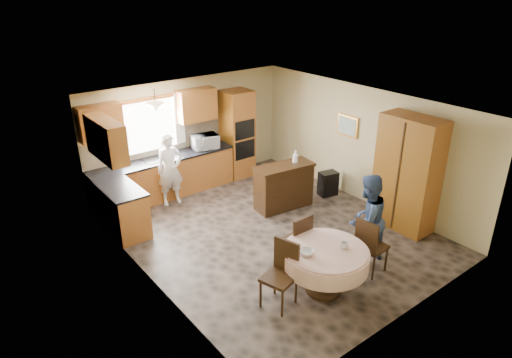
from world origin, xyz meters
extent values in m
cube|color=brown|center=(0.00, 0.00, 0.00)|extent=(5.00, 6.00, 0.01)
cube|color=white|center=(0.00, 0.00, 2.50)|extent=(5.00, 6.00, 0.01)
cube|color=tan|center=(0.00, 3.00, 1.25)|extent=(5.00, 0.02, 2.50)
cube|color=tan|center=(0.00, -3.00, 1.25)|extent=(5.00, 0.02, 2.50)
cube|color=tan|center=(-2.50, 0.00, 1.25)|extent=(0.02, 6.00, 2.50)
cube|color=tan|center=(2.50, 0.00, 1.25)|extent=(0.02, 6.00, 2.50)
cube|color=white|center=(-1.00, 2.98, 1.60)|extent=(1.40, 0.03, 1.10)
cube|color=white|center=(-1.75, 2.93, 1.65)|extent=(0.22, 0.02, 1.15)
cube|color=white|center=(-0.25, 2.93, 1.65)|extent=(0.22, 0.02, 1.15)
cube|color=#B76331|center=(-0.85, 2.70, 0.44)|extent=(3.30, 0.60, 0.88)
cube|color=black|center=(-0.85, 2.70, 0.90)|extent=(3.30, 0.64, 0.04)
cube|color=#B76331|center=(-2.20, 1.80, 0.44)|extent=(0.60, 1.20, 0.88)
cube|color=black|center=(-2.20, 1.80, 0.90)|extent=(0.64, 1.20, 0.04)
cube|color=beige|center=(-0.85, 2.99, 1.18)|extent=(3.30, 0.02, 0.55)
cube|color=#A35728|center=(-2.05, 2.83, 1.91)|extent=(0.85, 0.33, 0.72)
cube|color=#A35728|center=(0.15, 2.83, 1.91)|extent=(0.90, 0.33, 0.72)
cube|color=#A35728|center=(-2.33, 1.80, 1.91)|extent=(0.33, 1.20, 0.72)
cube|color=#B76331|center=(1.15, 2.69, 1.06)|extent=(0.66, 0.62, 2.12)
cube|color=black|center=(1.15, 2.38, 1.25)|extent=(0.56, 0.01, 0.45)
cube|color=black|center=(1.15, 2.38, 0.75)|extent=(0.56, 0.01, 0.45)
cone|color=beige|center=(-1.00, 2.50, 2.12)|extent=(0.36, 0.36, 0.18)
cube|color=#3A2310|center=(0.89, 0.66, 0.45)|extent=(1.32, 0.67, 0.91)
cube|color=black|center=(2.08, 0.51, 0.27)|extent=(0.45, 0.36, 0.55)
cube|color=#B76331|center=(2.22, -1.36, 1.12)|extent=(0.58, 1.17, 2.23)
cylinder|color=#3A2310|center=(-0.48, -1.87, 0.35)|extent=(0.20, 0.20, 0.69)
cylinder|color=#3A2310|center=(-0.48, -1.87, 0.02)|extent=(0.59, 0.59, 0.04)
cylinder|color=beige|center=(-0.48, -1.87, 0.73)|extent=(1.27, 1.27, 0.05)
cylinder|color=beige|center=(-0.48, -1.87, 0.60)|extent=(1.33, 1.33, 0.27)
cube|color=#3A2310|center=(-1.27, -1.70, 0.48)|extent=(0.55, 0.55, 0.05)
cube|color=#3A2310|center=(-1.08, -1.65, 0.77)|extent=(0.16, 0.42, 0.53)
cylinder|color=#3A2310|center=(-1.46, -1.89, 0.23)|extent=(0.04, 0.04, 0.46)
cylinder|color=#3A2310|center=(-1.08, -1.89, 0.23)|extent=(0.04, 0.04, 0.46)
cylinder|color=#3A2310|center=(-1.46, -1.51, 0.23)|extent=(0.04, 0.04, 0.46)
cylinder|color=#3A2310|center=(-1.08, -1.51, 0.23)|extent=(0.04, 0.04, 0.46)
cube|color=#3A2310|center=(-0.41, -1.08, 0.47)|extent=(0.45, 0.45, 0.05)
cube|color=#3A2310|center=(-0.41, -1.28, 0.75)|extent=(0.42, 0.05, 0.52)
cylinder|color=#3A2310|center=(-0.60, -1.27, 0.23)|extent=(0.04, 0.04, 0.45)
cylinder|color=#3A2310|center=(-0.22, -1.27, 0.23)|extent=(0.04, 0.04, 0.45)
cylinder|color=#3A2310|center=(-0.60, -0.90, 0.23)|extent=(0.04, 0.04, 0.45)
cylinder|color=#3A2310|center=(-0.22, -0.90, 0.23)|extent=(0.04, 0.04, 0.45)
cube|color=#3A2310|center=(0.51, -1.98, 0.47)|extent=(0.47, 0.47, 0.05)
cube|color=#3A2310|center=(0.32, -1.99, 0.75)|extent=(0.08, 0.42, 0.52)
cylinder|color=#3A2310|center=(0.32, -2.16, 0.22)|extent=(0.04, 0.04, 0.45)
cylinder|color=#3A2310|center=(0.70, -2.16, 0.22)|extent=(0.04, 0.04, 0.45)
cylinder|color=#3A2310|center=(0.32, -1.79, 0.22)|extent=(0.04, 0.04, 0.45)
cylinder|color=#3A2310|center=(0.70, -1.79, 0.22)|extent=(0.04, 0.04, 0.45)
cube|color=gold|center=(2.47, 0.41, 1.58)|extent=(0.05, 0.56, 0.46)
cube|color=silver|center=(2.44, 0.41, 1.58)|extent=(0.01, 0.46, 0.37)
imported|color=silver|center=(0.21, 2.65, 1.08)|extent=(0.65, 0.50, 0.32)
imported|color=silver|center=(-0.89, 2.30, 0.79)|extent=(0.62, 0.45, 1.57)
imported|color=navy|center=(0.64, -1.72, 0.81)|extent=(0.80, 0.63, 1.62)
imported|color=#B2B2B2|center=(0.48, 0.66, 0.93)|extent=(0.25, 0.25, 0.05)
imported|color=silver|center=(1.19, 0.66, 1.07)|extent=(0.15, 0.15, 0.32)
imported|color=#B2B2B2|center=(-0.24, -2.02, 0.81)|extent=(0.14, 0.14, 0.10)
imported|color=#B2B2B2|center=(-0.82, -1.79, 0.79)|extent=(0.22, 0.22, 0.07)
camera|label=1|loc=(-4.93, -5.86, 4.55)|focal=32.00mm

